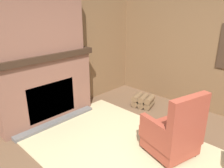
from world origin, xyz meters
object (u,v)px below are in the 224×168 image
Objects in this scene: oil_lamp_vase at (24,50)px; storage_case at (74,45)px; firewood_stack at (143,101)px; armchair at (173,134)px; decorative_plate_on_mantel at (39,45)px.

oil_lamp_vase reaches higher than storage_case.
firewood_stack is 2.66m from oil_lamp_vase.
firewood_stack is at bearing 63.29° from oil_lamp_vase.
armchair is 3.60× the size of decorative_plate_on_mantel.
armchair is 1.71m from firewood_stack.
firewood_stack is 1.76× the size of decorative_plate_on_mantel.
firewood_stack is at bearing 44.45° from storage_case.
decorative_plate_on_mantel is (-1.06, -1.77, 1.34)m from firewood_stack.
storage_case is at bearing 88.46° from decorative_plate_on_mantel.
armchair is 2.71m from decorative_plate_on_mantel.
storage_case reaches higher than firewood_stack.
oil_lamp_vase reaches higher than decorative_plate_on_mantel.
armchair is at bearing 16.55° from decorative_plate_on_mantel.
oil_lamp_vase is 1.03× the size of decorative_plate_on_mantel.
armchair is 3.49× the size of oil_lamp_vase.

